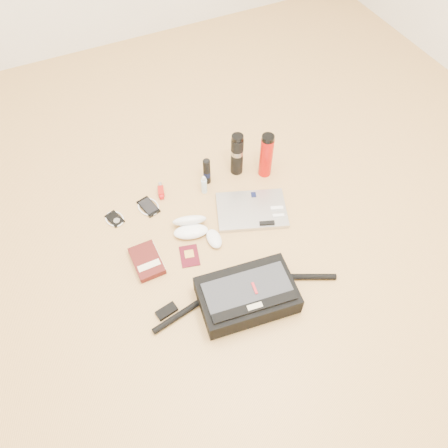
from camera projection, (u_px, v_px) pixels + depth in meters
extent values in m
plane|color=tan|center=(230.00, 252.00, 2.12)|extent=(4.00, 4.00, 0.00)
cube|color=black|center=(247.00, 295.00, 1.93)|extent=(0.45, 0.31, 0.10)
cube|color=#2B2D32|center=(248.00, 291.00, 1.88)|extent=(0.39, 0.23, 0.01)
cube|color=black|center=(255.00, 307.00, 1.83)|extent=(0.38, 0.09, 0.01)
cube|color=beige|center=(255.00, 307.00, 1.83)|extent=(0.07, 0.03, 0.01)
cube|color=#AE181E|center=(254.00, 289.00, 1.88)|extent=(0.02, 0.06, 0.02)
cylinder|color=black|center=(179.00, 315.00, 1.91)|extent=(0.26, 0.08, 0.03)
cylinder|color=black|center=(308.00, 277.00, 2.02)|extent=(0.25, 0.14, 0.03)
cube|color=black|center=(167.00, 311.00, 1.93)|extent=(0.10, 0.06, 0.02)
cube|color=#AFAFB1|center=(252.00, 210.00, 2.26)|extent=(0.42, 0.35, 0.02)
cube|color=black|center=(254.00, 195.00, 2.30)|extent=(0.04, 0.04, 0.00)
cube|color=white|center=(277.00, 208.00, 2.25)|extent=(0.07, 0.04, 0.01)
cube|color=silver|center=(278.00, 215.00, 2.22)|extent=(0.06, 0.04, 0.01)
cube|color=black|center=(267.00, 223.00, 2.19)|extent=(0.08, 0.05, 0.01)
cube|color=#44110F|center=(147.00, 261.00, 2.07)|extent=(0.13, 0.19, 0.03)
cube|color=beige|center=(159.00, 256.00, 2.09)|extent=(0.01, 0.18, 0.03)
cube|color=beige|center=(149.00, 265.00, 2.04)|extent=(0.11, 0.03, 0.00)
cube|color=#480913|center=(189.00, 256.00, 2.10)|extent=(0.11, 0.14, 0.00)
cube|color=gold|center=(189.00, 254.00, 2.11)|extent=(0.05, 0.05, 0.00)
ellipsoid|color=white|center=(214.00, 239.00, 2.14)|extent=(0.08, 0.12, 0.04)
ellipsoid|color=white|center=(191.00, 232.00, 2.16)|extent=(0.19, 0.13, 0.05)
ellipsoid|color=white|center=(189.00, 220.00, 2.18)|extent=(0.19, 0.13, 0.10)
ellipsoid|color=black|center=(184.00, 232.00, 2.16)|extent=(0.05, 0.04, 0.02)
ellipsoid|color=black|center=(198.00, 230.00, 2.16)|extent=(0.05, 0.04, 0.02)
cylinder|color=black|center=(191.00, 231.00, 2.16)|extent=(0.03, 0.01, 0.01)
cube|color=black|center=(115.00, 219.00, 2.23)|extent=(0.09, 0.11, 0.01)
cylinder|color=#949496|center=(117.00, 220.00, 2.22)|extent=(0.04, 0.04, 0.00)
torus|color=white|center=(115.00, 219.00, 2.23)|extent=(0.11, 0.11, 0.01)
cube|color=black|center=(148.00, 207.00, 2.28)|extent=(0.10, 0.14, 0.01)
cube|color=black|center=(148.00, 206.00, 2.27)|extent=(0.08, 0.11, 0.00)
torus|color=white|center=(148.00, 207.00, 2.28)|extent=(0.12, 0.12, 0.01)
cube|color=#A1160F|center=(161.00, 191.00, 2.33)|extent=(0.05, 0.07, 0.03)
cube|color=red|center=(162.00, 197.00, 2.31)|extent=(0.03, 0.03, 0.02)
cylinder|color=#AAAAAD|center=(160.00, 186.00, 2.35)|extent=(0.03, 0.04, 0.02)
cylinder|color=#B5DCF5|center=(204.00, 186.00, 2.31)|extent=(0.03, 0.03, 0.09)
cylinder|color=silver|center=(204.00, 179.00, 2.27)|extent=(0.02, 0.02, 0.02)
cylinder|color=white|center=(204.00, 177.00, 2.26)|extent=(0.01, 0.01, 0.01)
cylinder|color=black|center=(207.00, 172.00, 2.33)|extent=(0.04, 0.04, 0.16)
cylinder|color=black|center=(207.00, 174.00, 2.34)|extent=(0.04, 0.04, 0.03)
ellipsoid|color=black|center=(206.00, 161.00, 2.26)|extent=(0.04, 0.04, 0.02)
cylinder|color=black|center=(237.00, 156.00, 2.34)|extent=(0.08, 0.08, 0.24)
cylinder|color=#9A9A9D|center=(237.00, 152.00, 2.32)|extent=(0.08, 0.08, 0.03)
cylinder|color=black|center=(238.00, 138.00, 2.24)|extent=(0.08, 0.08, 0.02)
cylinder|color=#BB0F0A|center=(266.00, 157.00, 2.33)|extent=(0.08, 0.08, 0.25)
cylinder|color=black|center=(268.00, 138.00, 2.22)|extent=(0.07, 0.07, 0.03)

